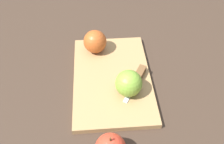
{
  "coord_description": "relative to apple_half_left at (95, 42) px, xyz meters",
  "views": [
    {
      "loc": [
        0.58,
        -0.16,
        0.65
      ],
      "look_at": [
        0.0,
        0.0,
        0.04
      ],
      "focal_mm": 42.0,
      "sensor_mm": 36.0,
      "label": 1
    }
  ],
  "objects": [
    {
      "name": "ground_plane",
      "position": [
        0.14,
        0.02,
        -0.06
      ],
      "size": [
        4.0,
        4.0,
        0.0
      ],
      "primitive_type": "plane",
      "color": "#38281E"
    },
    {
      "name": "apple_half_left",
      "position": [
        0.0,
        0.0,
        0.0
      ],
      "size": [
        0.08,
        0.08,
        0.08
      ],
      "rotation": [
        0.0,
        0.0,
        3.73
      ],
      "color": "#AD4C1E",
      "rests_on": "cutting_board"
    },
    {
      "name": "apple_half_right",
      "position": [
        0.23,
        0.05,
        0.0
      ],
      "size": [
        0.08,
        0.08,
        0.08
      ],
      "rotation": [
        0.0,
        0.0,
        0.38
      ],
      "color": "olive",
      "rests_on": "cutting_board"
    },
    {
      "name": "cutting_board",
      "position": [
        0.14,
        0.02,
        -0.05
      ],
      "size": [
        0.45,
        0.33,
        0.02
      ],
      "color": "#A37A4C",
      "rests_on": "ground_plane"
    },
    {
      "name": "knife",
      "position": [
        0.18,
        0.11,
        -0.03
      ],
      "size": [
        0.13,
        0.12,
        0.02
      ],
      "rotation": [
        0.0,
        0.0,
        -0.71
      ],
      "color": "silver",
      "rests_on": "cutting_board"
    }
  ]
}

